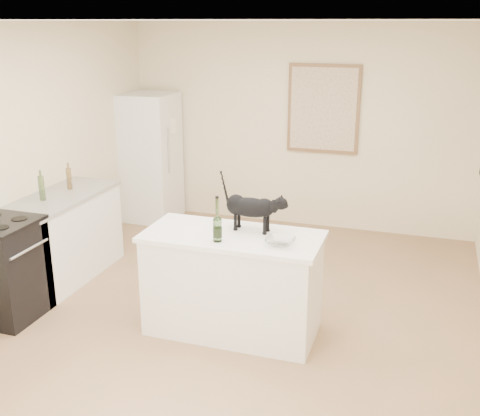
{
  "coord_description": "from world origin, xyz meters",
  "views": [
    {
      "loc": [
        1.57,
        -4.46,
        2.6
      ],
      "look_at": [
        0.15,
        -0.15,
        1.12
      ],
      "focal_mm": 43.16,
      "sensor_mm": 36.0,
      "label": 1
    }
  ],
  "objects_px": {
    "stove": "(4,271)",
    "fridge": "(150,157)",
    "black_cat": "(251,210)",
    "wine_bottle": "(217,222)",
    "glass_bowl": "(280,242)"
  },
  "relations": [
    {
      "from": "stove",
      "to": "glass_bowl",
      "type": "bearing_deg",
      "value": 6.47
    },
    {
      "from": "black_cat",
      "to": "wine_bottle",
      "type": "xyz_separation_m",
      "value": [
        -0.18,
        -0.32,
        -0.02
      ]
    },
    {
      "from": "black_cat",
      "to": "glass_bowl",
      "type": "xyz_separation_m",
      "value": [
        0.32,
        -0.25,
        -0.16
      ]
    },
    {
      "from": "fridge",
      "to": "wine_bottle",
      "type": "xyz_separation_m",
      "value": [
        1.99,
        -2.74,
        0.22
      ]
    },
    {
      "from": "black_cat",
      "to": "glass_bowl",
      "type": "relative_size",
      "value": 2.24
    },
    {
      "from": "fridge",
      "to": "black_cat",
      "type": "relative_size",
      "value": 3.22
    },
    {
      "from": "fridge",
      "to": "wine_bottle",
      "type": "height_order",
      "value": "fridge"
    },
    {
      "from": "stove",
      "to": "fridge",
      "type": "distance_m",
      "value": 2.98
    },
    {
      "from": "fridge",
      "to": "black_cat",
      "type": "height_order",
      "value": "fridge"
    },
    {
      "from": "black_cat",
      "to": "stove",
      "type": "bearing_deg",
      "value": -161.97
    },
    {
      "from": "black_cat",
      "to": "wine_bottle",
      "type": "relative_size",
      "value": 1.59
    },
    {
      "from": "stove",
      "to": "fridge",
      "type": "height_order",
      "value": "fridge"
    },
    {
      "from": "fridge",
      "to": "wine_bottle",
      "type": "relative_size",
      "value": 5.12
    },
    {
      "from": "fridge",
      "to": "glass_bowl",
      "type": "bearing_deg",
      "value": -46.96
    },
    {
      "from": "black_cat",
      "to": "fridge",
      "type": "bearing_deg",
      "value": 136.11
    }
  ]
}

